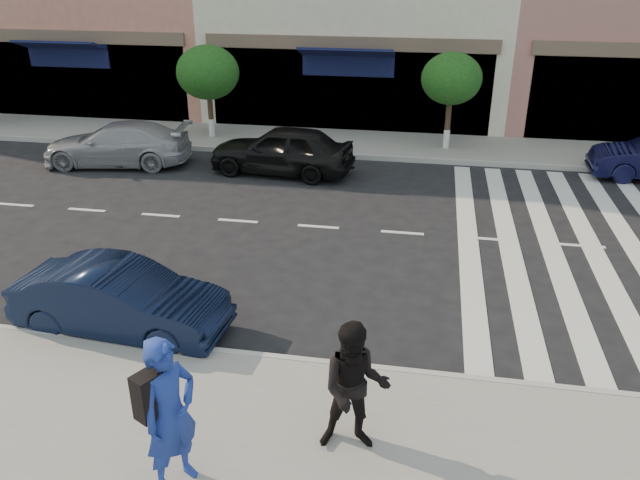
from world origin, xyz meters
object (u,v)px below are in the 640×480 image
at_px(photographer, 170,415).
at_px(walker, 355,388).
at_px(car_far_left, 117,144).
at_px(car_near_mid, 121,299).
at_px(car_far_mid, 282,150).

height_order(photographer, walker, photographer).
distance_m(walker, car_far_left, 13.94).
xyz_separation_m(car_near_mid, car_far_mid, (0.73, 8.74, 0.10)).
bearing_deg(car_near_mid, photographer, -140.17).
bearing_deg(car_far_mid, car_near_mid, 1.00).
distance_m(walker, car_far_mid, 11.52).
bearing_deg(walker, car_far_left, 119.53).
distance_m(walker, car_near_mid, 4.84).
distance_m(photographer, walker, 2.24).
bearing_deg(walker, car_near_mid, 143.55).
xyz_separation_m(car_near_mid, car_far_left, (-4.43, 8.67, 0.04)).
bearing_deg(photographer, car_near_mid, 63.38).
height_order(photographer, car_far_mid, photographer).
relative_size(photographer, walker, 1.11).
relative_size(photographer, car_near_mid, 0.54).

